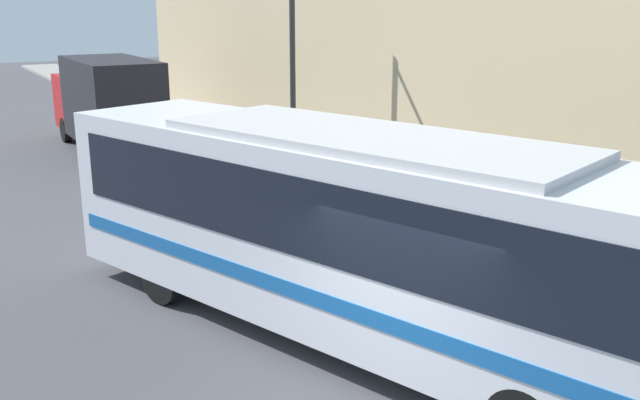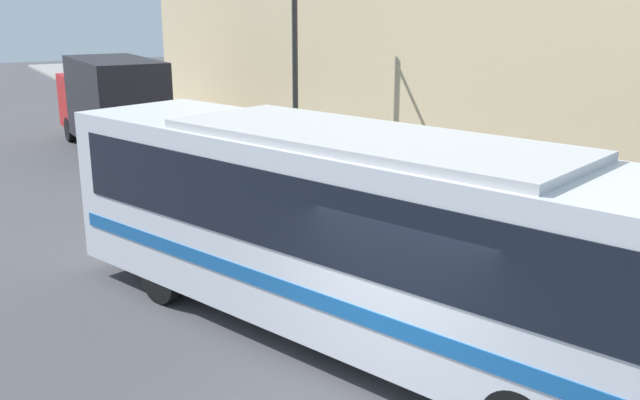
% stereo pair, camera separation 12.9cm
% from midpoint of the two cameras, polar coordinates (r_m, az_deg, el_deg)
% --- Properties ---
extents(sidewalk, '(2.62, 70.00, 0.16)m').
position_cam_midpoint_polar(sidewalk, '(28.72, -9.22, 5.44)').
color(sidewalk, gray).
rests_on(sidewalk, ground_plane).
extents(city_bus, '(5.95, 11.63, 3.25)m').
position_cam_midpoint_polar(city_bus, '(10.50, 3.82, -2.15)').
color(city_bus, silver).
rests_on(city_bus, ground_plane).
extents(delivery_truck, '(2.29, 7.07, 3.22)m').
position_cam_midpoint_polar(delivery_truck, '(25.88, -16.28, 7.63)').
color(delivery_truck, black).
rests_on(delivery_truck, ground_plane).
extents(fire_hydrant, '(0.26, 0.35, 0.84)m').
position_cam_midpoint_polar(fire_hydrant, '(13.44, 16.22, -4.52)').
color(fire_hydrant, gold).
rests_on(fire_hydrant, sidewalk).
extents(traffic_light_pole, '(3.28, 0.35, 5.99)m').
position_cam_midpoint_polar(traffic_light_pole, '(19.51, -4.62, 13.11)').
color(traffic_light_pole, '#2D2D2D').
rests_on(traffic_light_pole, sidewalk).
extents(parking_meter, '(0.14, 0.14, 1.41)m').
position_cam_midpoint_polar(parking_meter, '(19.12, -0.23, 3.69)').
color(parking_meter, '#2D2D2D').
rests_on(parking_meter, sidewalk).
extents(pedestrian_near_corner, '(0.34, 0.34, 1.65)m').
position_cam_midpoint_polar(pedestrian_near_corner, '(17.20, 8.81, 1.76)').
color(pedestrian_near_corner, '#47382D').
rests_on(pedestrian_near_corner, sidewalk).
extents(pedestrian_mid_block, '(0.34, 0.34, 1.82)m').
position_cam_midpoint_polar(pedestrian_mid_block, '(20.06, 2.68, 4.21)').
color(pedestrian_mid_block, '#47382D').
rests_on(pedestrian_mid_block, sidewalk).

